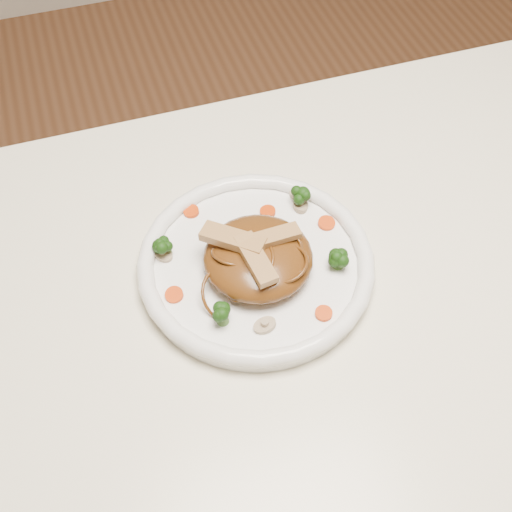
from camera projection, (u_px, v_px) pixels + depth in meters
name	position (u px, v px, depth m)	size (l,w,h in m)	color
ground	(313.00, 509.00, 1.34)	(4.00, 4.00, 0.00)	brown
table	(349.00, 351.00, 0.83)	(1.20, 0.80, 0.75)	#EAE3C6
plate	(256.00, 267.00, 0.77)	(0.27, 0.27, 0.02)	white
noodle_mound	(258.00, 257.00, 0.75)	(0.13, 0.13, 0.04)	#583210
chicken_a	(274.00, 236.00, 0.74)	(0.06, 0.02, 0.01)	tan
chicken_b	(233.00, 239.00, 0.73)	(0.07, 0.02, 0.01)	tan
chicken_c	(256.00, 259.00, 0.71)	(0.07, 0.02, 0.01)	tan
broccoli_0	(300.00, 195.00, 0.81)	(0.03, 0.03, 0.03)	#1D440E
broccoli_1	(165.00, 246.00, 0.76)	(0.03, 0.03, 0.03)	#1D440E
broccoli_2	(222.00, 313.00, 0.70)	(0.03, 0.03, 0.03)	#1D440E
broccoli_3	(339.00, 257.00, 0.75)	(0.03, 0.03, 0.03)	#1D440E
carrot_0	(268.00, 212.00, 0.81)	(0.02, 0.02, 0.01)	#C53407
carrot_1	(174.00, 295.00, 0.74)	(0.02, 0.02, 0.01)	#C53407
carrot_2	(327.00, 223.00, 0.80)	(0.02, 0.02, 0.01)	#C53407
carrot_3	(191.00, 211.00, 0.81)	(0.02, 0.02, 0.01)	#C53407
carrot_4	(324.00, 313.00, 0.72)	(0.02, 0.02, 0.01)	#C53407
mushroom_0	(265.00, 325.00, 0.71)	(0.03, 0.03, 0.01)	#C7B695
mushroom_1	(300.00, 205.00, 0.82)	(0.03, 0.03, 0.01)	#C7B695
mushroom_2	(163.00, 254.00, 0.77)	(0.03, 0.03, 0.01)	#C7B695
mushroom_3	(296.00, 195.00, 0.83)	(0.02, 0.02, 0.01)	#C7B695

